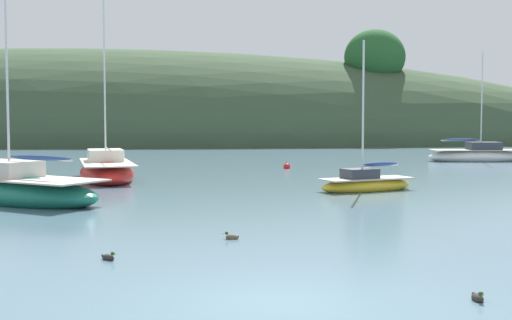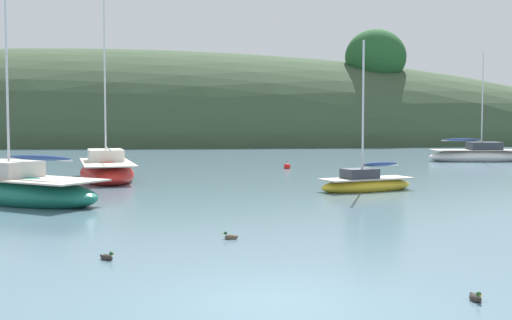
# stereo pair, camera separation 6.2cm
# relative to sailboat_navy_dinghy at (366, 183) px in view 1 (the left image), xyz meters

# --- Properties ---
(ground_plane) EXTENTS (400.00, 400.00, 0.00)m
(ground_plane) POSITION_rel_sailboat_navy_dinghy_xyz_m (-4.82, -17.45, -0.32)
(ground_plane) COLOR slate
(far_shoreline_hill) EXTENTS (150.00, 36.00, 28.00)m
(far_shoreline_hill) POSITION_rel_sailboat_navy_dinghy_xyz_m (-30.08, 58.91, -0.17)
(far_shoreline_hill) COLOR #384C33
(far_shoreline_hill) RESTS_ON ground
(sailboat_navy_dinghy) EXTENTS (4.79, 3.31, 6.74)m
(sailboat_navy_dinghy) POSITION_rel_sailboat_navy_dinghy_xyz_m (0.00, 0.00, 0.00)
(sailboat_navy_dinghy) COLOR gold
(sailboat_navy_dinghy) RESTS_ON ground
(sailboat_red_portside) EXTENTS (8.17, 6.32, 9.56)m
(sailboat_red_portside) POSITION_rel_sailboat_navy_dinghy_xyz_m (-14.04, -3.83, 0.15)
(sailboat_red_portside) COLOR #196B56
(sailboat_red_portside) RESTS_ON ground
(sailboat_grey_yawl) EXTENTS (7.21, 2.48, 8.43)m
(sailboat_grey_yawl) POSITION_rel_sailboat_navy_dinghy_xyz_m (12.06, 20.18, 0.11)
(sailboat_grey_yawl) COLOR white
(sailboat_grey_yawl) RESTS_ON ground
(sailboat_cream_ketch) EXTENTS (4.76, 8.34, 10.70)m
(sailboat_cream_ketch) POSITION_rel_sailboat_navy_dinghy_xyz_m (-12.56, 5.35, 0.15)
(sailboat_cream_ketch) COLOR red
(sailboat_cream_ketch) RESTS_ON ground
(mooring_buoy_outer) EXTENTS (0.44, 0.44, 0.54)m
(mooring_buoy_outer) POSITION_rel_sailboat_navy_dinghy_xyz_m (-2.68, 13.01, -0.20)
(mooring_buoy_outer) COLOR red
(mooring_buoy_outer) RESTS_ON ground
(duck_lone_right) EXTENTS (0.39, 0.34, 0.24)m
(duck_lone_right) POSITION_rel_sailboat_navy_dinghy_xyz_m (-8.40, -14.10, -0.26)
(duck_lone_right) COLOR #2D2823
(duck_lone_right) RESTS_ON ground
(duck_lead) EXTENTS (0.43, 0.20, 0.24)m
(duck_lead) POSITION_rel_sailboat_navy_dinghy_xyz_m (-5.68, -11.61, -0.26)
(duck_lead) COLOR brown
(duck_lead) RESTS_ON ground
(duck_straggler) EXTENTS (0.19, 0.42, 0.24)m
(duck_straggler) POSITION_rel_sailboat_navy_dinghy_xyz_m (-1.29, -17.53, -0.26)
(duck_straggler) COLOR #2D2823
(duck_straggler) RESTS_ON ground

